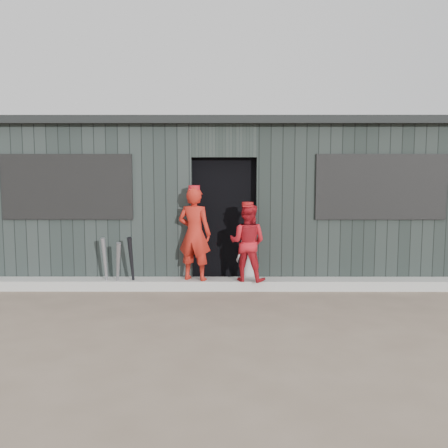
{
  "coord_description": "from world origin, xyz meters",
  "views": [
    {
      "loc": [
        0.02,
        -5.64,
        1.82
      ],
      "look_at": [
        0.0,
        1.8,
        1.0
      ],
      "focal_mm": 40.0,
      "sensor_mm": 36.0,
      "label": 1
    }
  ],
  "objects_px": {
    "bat_right": "(132,264)",
    "player_red_right": "(247,242)",
    "bat_left": "(118,266)",
    "player_grey_back": "(254,249)",
    "player_red_left": "(194,234)",
    "dugout": "(224,198)",
    "bat_mid": "(105,264)"
  },
  "relations": [
    {
      "from": "bat_right",
      "to": "player_grey_back",
      "type": "xyz_separation_m",
      "value": [
        1.85,
        0.47,
        0.14
      ]
    },
    {
      "from": "bat_mid",
      "to": "bat_left",
      "type": "bearing_deg",
      "value": -18.0
    },
    {
      "from": "bat_left",
      "to": "player_red_left",
      "type": "relative_size",
      "value": 0.56
    },
    {
      "from": "bat_left",
      "to": "player_red_left",
      "type": "distance_m",
      "value": 1.24
    },
    {
      "from": "player_grey_back",
      "to": "dugout",
      "type": "xyz_separation_m",
      "value": [
        -0.47,
        1.33,
        0.73
      ]
    },
    {
      "from": "bat_mid",
      "to": "player_red_left",
      "type": "xyz_separation_m",
      "value": [
        1.34,
        0.07,
        0.45
      ]
    },
    {
      "from": "bat_right",
      "to": "player_grey_back",
      "type": "bearing_deg",
      "value": 14.26
    },
    {
      "from": "bat_left",
      "to": "bat_mid",
      "type": "xyz_separation_m",
      "value": [
        -0.21,
        0.07,
        0.02
      ]
    },
    {
      "from": "bat_mid",
      "to": "player_grey_back",
      "type": "relative_size",
      "value": 0.73
    },
    {
      "from": "bat_mid",
      "to": "bat_right",
      "type": "bearing_deg",
      "value": -2.91
    },
    {
      "from": "player_red_left",
      "to": "player_red_right",
      "type": "distance_m",
      "value": 0.81
    },
    {
      "from": "bat_right",
      "to": "player_red_right",
      "type": "xyz_separation_m",
      "value": [
        1.73,
        0.02,
        0.32
      ]
    },
    {
      "from": "player_red_right",
      "to": "player_grey_back",
      "type": "bearing_deg",
      "value": -86.32
    },
    {
      "from": "dugout",
      "to": "bat_mid",
      "type": "bearing_deg",
      "value": -135.06
    },
    {
      "from": "player_grey_back",
      "to": "player_red_left",
      "type": "bearing_deg",
      "value": 4.54
    },
    {
      "from": "bat_left",
      "to": "player_red_right",
      "type": "distance_m",
      "value": 1.96
    },
    {
      "from": "bat_right",
      "to": "player_red_left",
      "type": "bearing_deg",
      "value": 5.44
    },
    {
      "from": "bat_left",
      "to": "dugout",
      "type": "relative_size",
      "value": 0.09
    },
    {
      "from": "player_red_right",
      "to": "player_red_left",
      "type": "bearing_deg",
      "value": 13.78
    },
    {
      "from": "bat_right",
      "to": "dugout",
      "type": "xyz_separation_m",
      "value": [
        1.38,
        1.8,
        0.87
      ]
    },
    {
      "from": "bat_left",
      "to": "dugout",
      "type": "xyz_separation_m",
      "value": [
        1.58,
        1.85,
        0.91
      ]
    },
    {
      "from": "player_red_left",
      "to": "bat_left",
      "type": "bearing_deg",
      "value": 25.06
    },
    {
      "from": "player_red_left",
      "to": "dugout",
      "type": "height_order",
      "value": "dugout"
    },
    {
      "from": "player_grey_back",
      "to": "bat_right",
      "type": "bearing_deg",
      "value": -3.84
    },
    {
      "from": "bat_right",
      "to": "player_grey_back",
      "type": "distance_m",
      "value": 1.92
    },
    {
      "from": "bat_mid",
      "to": "player_red_left",
      "type": "bearing_deg",
      "value": 2.95
    },
    {
      "from": "player_red_left",
      "to": "bat_mid",
      "type": "bearing_deg",
      "value": 21.2
    },
    {
      "from": "player_red_left",
      "to": "player_grey_back",
      "type": "height_order",
      "value": "player_red_left"
    },
    {
      "from": "dugout",
      "to": "player_red_left",
      "type": "bearing_deg",
      "value": -104.57
    },
    {
      "from": "bat_right",
      "to": "player_red_left",
      "type": "xyz_separation_m",
      "value": [
        0.94,
        0.09,
        0.44
      ]
    },
    {
      "from": "player_grey_back",
      "to": "bat_mid",
      "type": "bearing_deg",
      "value": -6.8
    },
    {
      "from": "player_red_left",
      "to": "player_red_right",
      "type": "xyz_separation_m",
      "value": [
        0.8,
        -0.07,
        -0.12
      ]
    }
  ]
}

